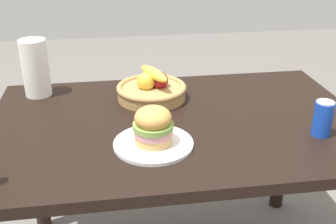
# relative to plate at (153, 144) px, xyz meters

# --- Properties ---
(dining_table) EXTENTS (1.40, 0.90, 0.75)m
(dining_table) POSITION_rel_plate_xyz_m (0.11, 0.18, -0.11)
(dining_table) COLOR black
(dining_table) RESTS_ON ground_plane
(plate) EXTENTS (0.27, 0.27, 0.01)m
(plate) POSITION_rel_plate_xyz_m (0.00, 0.00, 0.00)
(plate) COLOR white
(plate) RESTS_ON dining_table
(sandwich) EXTENTS (0.13, 0.13, 0.13)m
(sandwich) POSITION_rel_plate_xyz_m (0.00, 0.00, 0.07)
(sandwich) COLOR #DBAD60
(sandwich) RESTS_ON plate
(soda_can) EXTENTS (0.07, 0.07, 0.13)m
(soda_can) POSITION_rel_plate_xyz_m (0.59, -0.01, 0.06)
(soda_can) COLOR blue
(soda_can) RESTS_ON dining_table
(fruit_basket) EXTENTS (0.29, 0.29, 0.14)m
(fruit_basket) POSITION_rel_plate_xyz_m (0.04, 0.39, 0.04)
(fruit_basket) COLOR tan
(fruit_basket) RESTS_ON dining_table
(paper_towel_roll) EXTENTS (0.11, 0.11, 0.24)m
(paper_towel_roll) POSITION_rel_plate_xyz_m (-0.43, 0.50, 0.11)
(paper_towel_roll) COLOR white
(paper_towel_roll) RESTS_ON dining_table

